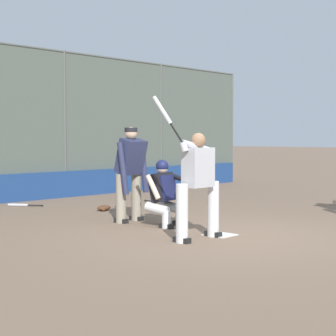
# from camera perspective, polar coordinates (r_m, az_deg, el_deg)

# --- Properties ---
(ground_plane) EXTENTS (160.00, 160.00, 0.00)m
(ground_plane) POSITION_cam_1_polar(r_m,az_deg,el_deg) (9.11, 5.29, -6.81)
(ground_plane) COLOR #7A604C
(home_plate_marker) EXTENTS (0.43, 0.43, 0.01)m
(home_plate_marker) POSITION_cam_1_polar(r_m,az_deg,el_deg) (9.10, 5.29, -6.77)
(home_plate_marker) COLOR white
(home_plate_marker) RESTS_ON ground_plane
(backstop_fence) EXTENTS (18.21, 0.08, 3.85)m
(backstop_fence) POSITION_cam_1_polar(r_m,az_deg,el_deg) (14.13, -16.43, 4.80)
(backstop_fence) COLOR #515651
(backstop_fence) RESTS_ON ground_plane
(padding_wall) EXTENTS (17.77, 0.18, 0.68)m
(padding_wall) POSITION_cam_1_polar(r_m,az_deg,el_deg) (14.08, -16.13, -2.03)
(padding_wall) COLOR navy
(padding_wall) RESTS_ON ground_plane
(batter_at_plate) EXTENTS (1.04, 0.60, 2.19)m
(batter_at_plate) POSITION_cam_1_polar(r_m,az_deg,el_deg) (8.58, 3.00, -1.39)
(batter_at_plate) COLOR silver
(batter_at_plate) RESTS_ON ground_plane
(catcher_behind_plate) EXTENTS (0.65, 0.76, 1.18)m
(catcher_behind_plate) POSITION_cam_1_polar(r_m,az_deg,el_deg) (9.91, -0.23, -2.44)
(catcher_behind_plate) COLOR silver
(catcher_behind_plate) RESTS_ON ground_plane
(umpire_home) EXTENTS (0.72, 0.46, 1.76)m
(umpire_home) POSITION_cam_1_polar(r_m,az_deg,el_deg) (10.40, -3.83, -0.30)
(umpire_home) COLOR gray
(umpire_home) RESTS_ON ground_plane
(spare_bat_third_base_side) EXTENTS (0.51, 0.71, 0.07)m
(spare_bat_third_base_side) POSITION_cam_1_polar(r_m,az_deg,el_deg) (13.23, -14.71, -3.66)
(spare_bat_third_base_side) COLOR black
(spare_bat_third_base_side) RESTS_ON ground_plane
(spare_bat_first_base_side) EXTENTS (0.08, 0.84, 0.07)m
(spare_bat_first_base_side) POSITION_cam_1_polar(r_m,az_deg,el_deg) (13.38, -0.89, -3.49)
(spare_bat_first_base_side) COLOR black
(spare_bat_first_base_side) RESTS_ON ground_plane
(fielding_glove_on_dirt) EXTENTS (0.33, 0.25, 0.12)m
(fielding_glove_on_dirt) POSITION_cam_1_polar(r_m,az_deg,el_deg) (12.12, -6.53, -4.06)
(fielding_glove_on_dirt) COLOR #56331E
(fielding_glove_on_dirt) RESTS_ON ground_plane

